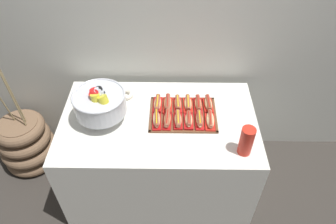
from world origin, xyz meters
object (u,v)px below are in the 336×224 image
hot_dog_4 (199,120)px  punch_bowl (100,103)px  hot_dog_10 (198,104)px  hot_dog_2 (178,120)px  hot_dog_7 (168,103)px  hot_dog_9 (188,104)px  hot_dog_11 (208,104)px  cup_stack (246,141)px  buffet_table (159,153)px  hot_dog_8 (178,104)px  hot_dog_5 (210,120)px  hot_dog_1 (167,119)px  donut (126,94)px  hot_dog_6 (157,104)px  hot_dog_0 (157,119)px  floor_vase (27,143)px  serving_tray (183,115)px  hot_dog_3 (189,120)px

hot_dog_4 → punch_bowl: punch_bowl is taller
hot_dog_10 → hot_dog_4: bearing=-90.1°
hot_dog_2 → hot_dog_7: size_ratio=0.94×
hot_dog_7 → hot_dog_9: hot_dog_7 is taller
hot_dog_11 → cup_stack: bearing=-64.5°
buffet_table → hot_dog_10: 0.52m
hot_dog_4 → hot_dog_8: 0.22m
hot_dog_5 → hot_dog_1: bearing=179.9°
hot_dog_10 → hot_dog_7: bearing=179.9°
donut → hot_dog_6: bearing=-26.0°
hot_dog_0 → punch_bowl: (-0.39, 0.03, 0.12)m
floor_vase → hot_dog_5: bearing=-9.6°
serving_tray → hot_dog_7: bearing=143.7°
hot_dog_0 → cup_stack: bearing=-23.7°
hot_dog_2 → cup_stack: bearing=-30.7°
hot_dog_4 → hot_dog_6: (-0.30, 0.17, -0.00)m
buffet_table → hot_dog_8: 0.45m
punch_bowl → hot_dog_11: bearing=9.8°
floor_vase → hot_dog_11: (1.56, -0.10, 0.58)m
hot_dog_5 → hot_dog_8: hot_dog_8 is taller
buffet_table → hot_dog_9: (0.21, 0.13, 0.41)m
hot_dog_5 → serving_tray: bearing=156.2°
hot_dog_2 → buffet_table: bearing=166.3°
floor_vase → cup_stack: (1.76, -0.52, 0.65)m
hot_dog_6 → hot_dog_8: size_ratio=1.05×
hot_dog_8 → punch_bowl: punch_bowl is taller
serving_tray → hot_dog_7: hot_dog_7 is taller
buffet_table → hot_dog_9: 0.48m
buffet_table → hot_dog_7: bearing=64.0°
floor_vase → hot_dog_0: 1.35m
serving_tray → hot_dog_1: bearing=-143.8°
hot_dog_2 → donut: (-0.40, 0.29, -0.02)m
hot_dog_0 → punch_bowl: 0.41m
hot_dog_7 → hot_dog_9: bearing=-0.1°
hot_dog_2 → hot_dog_6: size_ratio=0.93×
floor_vase → serving_tray: 1.49m
hot_dog_10 → hot_dog_1: bearing=-143.8°
cup_stack → hot_dog_3: bearing=144.2°
hot_dog_5 → floor_vase: bearing=170.4°
hot_dog_3 → hot_dog_2: bearing=179.9°
hot_dog_6 → hot_dog_10: 0.30m
hot_dog_10 → cup_stack: bearing=-56.7°
hot_dog_0 → floor_vase: bearing=167.4°
hot_dog_0 → hot_dog_3: 0.23m
hot_dog_8 → cup_stack: cup_stack is taller
donut → hot_dog_5: bearing=-24.7°
hot_dog_7 → donut: hot_dog_7 is taller
hot_dog_0 → hot_dog_5: size_ratio=1.01×
serving_tray → hot_dog_8: size_ratio=2.90×
hot_dog_2 → cup_stack: 0.50m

